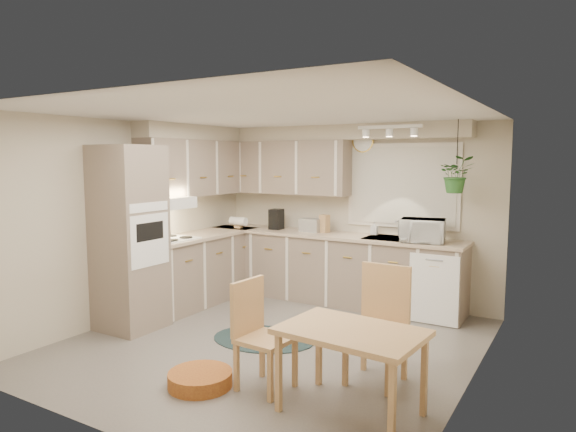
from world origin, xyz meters
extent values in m
plane|color=slate|center=(0.00, 0.00, 0.00)|extent=(4.20, 4.20, 0.00)
plane|color=silver|center=(0.00, 0.00, 2.40)|extent=(4.20, 4.20, 0.00)
cube|color=beige|center=(0.00, 2.10, 1.20)|extent=(4.00, 0.04, 2.40)
cube|color=beige|center=(0.00, -2.10, 1.20)|extent=(4.00, 0.04, 2.40)
cube|color=beige|center=(-2.00, 0.00, 1.20)|extent=(0.04, 4.20, 2.40)
cube|color=beige|center=(2.00, 0.00, 1.20)|extent=(0.04, 4.20, 2.40)
cube|color=gray|center=(-1.70, 0.88, 0.45)|extent=(0.60, 1.85, 0.90)
cube|color=gray|center=(-0.20, 1.80, 0.45)|extent=(3.60, 0.60, 0.90)
cube|color=#C9B392|center=(-1.69, 0.88, 0.92)|extent=(0.64, 1.89, 0.04)
cube|color=#C9B392|center=(-0.20, 1.79, 0.92)|extent=(3.64, 0.64, 0.04)
cube|color=gray|center=(-1.68, -0.38, 1.05)|extent=(0.65, 0.65, 2.10)
cube|color=white|center=(-1.35, -0.38, 1.05)|extent=(0.02, 0.56, 0.58)
cube|color=gray|center=(-1.82, 1.00, 1.83)|extent=(0.35, 2.00, 0.75)
cube|color=gray|center=(-1.00, 1.93, 1.83)|extent=(2.00, 0.35, 0.75)
cube|color=beige|center=(-1.85, 1.00, 2.30)|extent=(0.30, 2.00, 0.20)
cube|color=beige|center=(-0.20, 1.95, 2.30)|extent=(3.60, 0.30, 0.20)
cube|color=white|center=(-1.68, 0.30, 0.94)|extent=(0.52, 0.58, 0.02)
cube|color=white|center=(-1.70, 0.30, 1.40)|extent=(0.40, 0.60, 0.14)
cube|color=silver|center=(0.70, 2.07, 1.60)|extent=(1.40, 0.02, 1.00)
cube|color=silver|center=(0.70, 2.08, 1.60)|extent=(1.50, 0.02, 1.10)
cube|color=#9A9CA1|center=(0.70, 1.80, 0.90)|extent=(0.70, 0.48, 0.10)
cube|color=white|center=(1.30, 1.49, 0.42)|extent=(0.58, 0.02, 0.83)
cube|color=white|center=(0.70, 1.55, 2.33)|extent=(0.80, 0.04, 0.04)
cylinder|color=gold|center=(0.15, 2.07, 2.18)|extent=(0.30, 0.03, 0.30)
cube|color=tan|center=(1.32, -0.95, 0.33)|extent=(1.11, 0.79, 0.67)
cube|color=tan|center=(0.53, -0.92, 0.46)|extent=(0.46, 0.46, 0.92)
cube|color=tan|center=(1.28, -0.33, 0.51)|extent=(0.49, 0.49, 1.01)
ellipsoid|color=black|center=(-0.14, 0.08, 0.01)|extent=(1.28, 1.06, 0.01)
cylinder|color=#A46120|center=(0.02, -1.18, 0.06)|extent=(0.67, 0.67, 0.13)
imported|color=white|center=(1.09, 1.70, 1.11)|extent=(0.56, 0.37, 0.35)
imported|color=white|center=(0.38, 1.95, 0.98)|extent=(0.08, 0.19, 0.09)
imported|color=#2C6327|center=(1.47, 1.70, 1.72)|extent=(0.52, 0.54, 0.34)
cube|color=black|center=(-1.06, 1.80, 1.08)|extent=(0.18, 0.21, 0.29)
cube|color=#9A9CA1|center=(-0.50, 1.82, 1.03)|extent=(0.32, 0.20, 0.18)
cube|color=tan|center=(-0.31, 1.85, 1.06)|extent=(0.13, 0.13, 0.24)
camera|label=1|loc=(2.82, -4.42, 1.94)|focal=32.00mm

